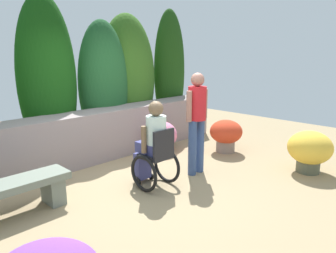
# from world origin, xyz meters

# --- Properties ---
(ground_plane) EXTENTS (12.25, 12.25, 0.00)m
(ground_plane) POSITION_xyz_m (0.00, 0.00, 0.00)
(ground_plane) COLOR #988360
(stone_retaining_wall) EXTENTS (6.33, 0.60, 0.94)m
(stone_retaining_wall) POSITION_xyz_m (0.00, 1.52, 0.47)
(stone_retaining_wall) COLOR gray
(stone_retaining_wall) RESTS_ON ground
(hedge_backdrop) EXTENTS (6.71, 1.09, 3.07)m
(hedge_backdrop) POSITION_xyz_m (0.03, 2.19, 1.44)
(hedge_backdrop) COLOR #305E1C
(hedge_backdrop) RESTS_ON ground
(stone_bench) EXTENTS (1.36, 0.42, 0.46)m
(stone_bench) POSITION_xyz_m (-1.83, 0.38, 0.30)
(stone_bench) COLOR slate
(stone_bench) RESTS_ON ground
(person_in_wheelchair) EXTENTS (0.53, 0.66, 1.33)m
(person_in_wheelchair) POSITION_xyz_m (0.01, -0.20, 0.62)
(person_in_wheelchair) COLOR black
(person_in_wheelchair) RESTS_ON ground
(person_standing_companion) EXTENTS (0.49, 0.30, 1.70)m
(person_standing_companion) POSITION_xyz_m (0.88, -0.31, 0.98)
(person_standing_companion) COLOR #364C7C
(person_standing_companion) RESTS_ON ground
(flower_pot_purple_near) EXTENTS (0.73, 0.73, 0.72)m
(flower_pot_purple_near) POSITION_xyz_m (2.26, -1.67, 0.40)
(flower_pot_purple_near) COLOR #555944
(flower_pot_purple_near) RESTS_ON ground
(flower_pot_terracotta_by_wall) EXTENTS (0.63, 0.63, 0.63)m
(flower_pot_terracotta_by_wall) POSITION_xyz_m (1.34, 0.98, 0.30)
(flower_pot_terracotta_by_wall) COLOR #AE693B
(flower_pot_terracotta_by_wall) RESTS_ON ground
(flower_pot_small_foreground) EXTENTS (0.67, 0.67, 0.67)m
(flower_pot_small_foreground) POSITION_xyz_m (2.22, -0.00, 0.38)
(flower_pot_small_foreground) COLOR gray
(flower_pot_small_foreground) RESTS_ON ground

